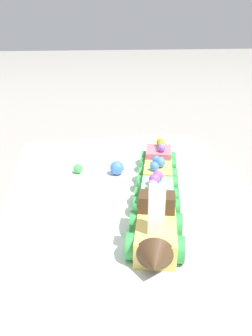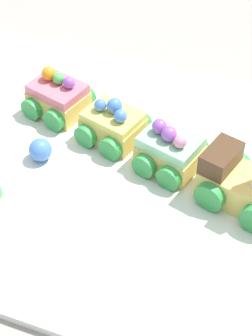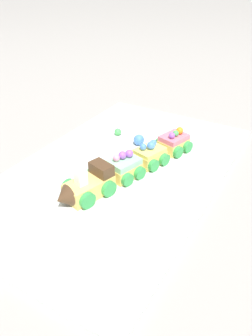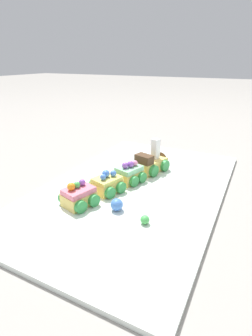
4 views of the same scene
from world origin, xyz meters
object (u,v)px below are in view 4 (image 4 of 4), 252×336
object	(u,v)px
cake_car_mint	(129,174)
cake_car_lemon	(107,184)
cake_train_locomotive	(153,162)
gumball_green	(145,220)
cake_car_strawberry	(79,196)
gumball_blue	(117,205)

from	to	relation	value
cake_car_mint	cake_car_lemon	distance (m)	0.09
cake_train_locomotive	gumball_green	xyz separation A→B (m)	(-0.29, -0.10, -0.02)
cake_car_lemon	cake_car_mint	bearing A→B (deg)	-0.13
cake_car_strawberry	cake_train_locomotive	bearing A→B (deg)	-0.06
cake_car_mint	gumball_blue	distance (m)	0.17
cake_car_lemon	gumball_blue	world-z (taller)	cake_car_lemon
cake_train_locomotive	gumball_green	distance (m)	0.31
cake_car_lemon	gumball_green	bearing A→B (deg)	-105.74
cake_car_strawberry	gumball_blue	bearing A→B (deg)	-62.86
gumball_green	cake_train_locomotive	bearing A→B (deg)	18.46
gumball_blue	gumball_green	bearing A→B (deg)	-104.28
cake_car_mint	gumball_green	bearing A→B (deg)	-128.58
gumball_green	gumball_blue	bearing A→B (deg)	75.72
cake_car_mint	cake_car_strawberry	distance (m)	0.19
cake_car_mint	cake_car_lemon	xyz separation A→B (m)	(-0.09, 0.02, -0.00)
cake_car_mint	gumball_green	distance (m)	0.22
cake_car_strawberry	gumball_blue	xyz separation A→B (m)	(0.02, -0.10, -0.01)
gumball_blue	cake_car_strawberry	bearing A→B (deg)	101.34
cake_car_strawberry	gumball_green	bearing A→B (deg)	-74.68
cake_car_mint	gumball_blue	xyz separation A→B (m)	(-0.16, -0.05, -0.01)
cake_car_lemon	cake_car_strawberry	world-z (taller)	cake_car_strawberry
cake_car_lemon	gumball_green	xyz separation A→B (m)	(-0.09, -0.15, -0.01)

